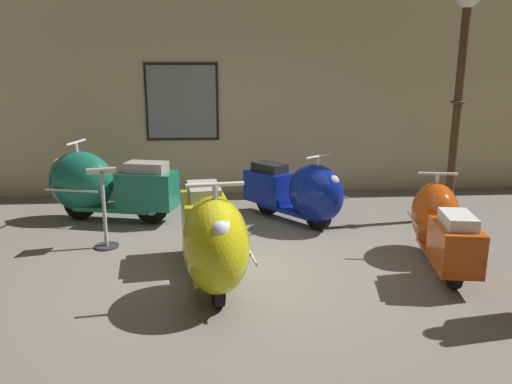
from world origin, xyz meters
TOP-DOWN VIEW (x-y plane):
  - ground_plane at (0.00, 0.00)m, footprint 60.00×60.00m
  - showroom_back_wall at (-0.17, 3.39)m, footprint 18.00×0.63m
  - scooter_0 at (-1.93, 1.92)m, footprint 1.84×0.93m
  - scooter_1 at (-0.43, -0.38)m, footprint 0.74×1.88m
  - scooter_2 at (0.72, 1.54)m, footprint 1.34×1.53m
  - scooter_3 at (1.98, 0.08)m, footprint 0.69×1.60m
  - lamppost at (2.77, 1.59)m, footprint 0.30×0.30m
  - info_stanchion at (-1.68, 0.84)m, footprint 0.36×0.29m

SIDE VIEW (x-z plane):
  - ground_plane at x=0.00m, z-range 0.00..0.00m
  - info_stanchion at x=-1.68m, z-range -0.09..0.89m
  - scooter_3 at x=1.98m, z-range -0.04..0.90m
  - scooter_2 at x=0.72m, z-range -0.04..0.93m
  - scooter_0 at x=-1.93m, z-range -0.05..1.04m
  - scooter_1 at x=-0.43m, z-range -0.05..1.07m
  - lamppost at x=2.77m, z-range 0.21..3.26m
  - showroom_back_wall at x=-0.17m, z-range 0.00..3.75m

